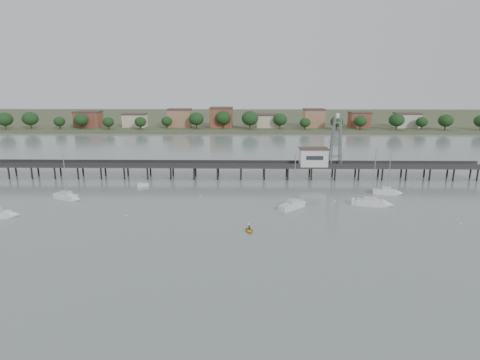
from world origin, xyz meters
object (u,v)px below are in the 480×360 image
Objects in this scene: sailboat_e at (390,192)px; yellow_dinghy at (249,231)px; sailboat_c at (296,204)px; sailboat_d at (376,203)px; sailboat_b at (70,197)px; white_tender at (142,185)px; sailboat_a at (1,215)px; pier at (229,166)px; lattice_tower at (336,142)px.

yellow_dinghy is (-36.67, -26.64, -0.65)m from sailboat_e.
sailboat_c is 19.07m from sailboat_d.
sailboat_b is 3.70× the size of white_tender.
sailboat_a is 54.07m from yellow_dinghy.
white_tender is at bearing -176.64° from sailboat_e.
pier is at bearing 86.44° from yellow_dinghy.
sailboat_c is at bearing -58.81° from pier.
sailboat_e is (90.23, 19.27, 0.01)m from sailboat_a.
sailboat_d reaches higher than white_tender.
lattice_tower is at bearing 0.00° from pier.
sailboat_d is (74.54, -3.52, -0.01)m from sailboat_b.
sailboat_a is 4.66× the size of yellow_dinghy.
lattice_tower is 87.82m from sailboat_a.
sailboat_d is (4.36, -26.51, -10.46)m from lattice_tower.
sailboat_b is 16.06m from sailboat_a.
white_tender is (14.70, 13.31, -0.27)m from sailboat_b.
sailboat_d reaches higher than sailboat_c.
sailboat_a is (-79.33, -36.18, -10.46)m from lattice_tower.
pier reaches higher than white_tender.
sailboat_a reaches higher than sailboat_b.
sailboat_d is 34.62m from yellow_dinghy.
sailboat_b is at bearing -159.52° from white_tender.
sailboat_e is at bearing -21.74° from pier.
lattice_tower is (31.50, 0.00, 7.31)m from pier.
white_tender is (-55.47, -9.67, -10.73)m from lattice_tower.
lattice_tower is at bearing 112.73° from sailboat_d.
lattice_tower is at bearing 18.55° from sailboat_c.
sailboat_e is (42.40, -16.90, -3.14)m from pier.
sailboat_b is at bearing 144.10° from yellow_dinghy.
white_tender is (23.86, 26.50, -0.27)m from sailboat_a.
yellow_dinghy is at bearing -2.20° from sailboat_b.
sailboat_b is 0.94× the size of sailboat_a.
yellow_dinghy is at bearing -120.61° from lattice_tower.
pier is 44.09m from yellow_dinghy.
pier is 11.12× the size of sailboat_c.
sailboat_c reaches higher than white_tender.
white_tender is at bearing 64.80° from sailboat_b.
sailboat_a is (-47.83, -36.18, -3.15)m from pier.
sailboat_b is at bearing -169.32° from sailboat_d.
pier is at bearing 167.84° from sailboat_e.
yellow_dinghy is (-11.10, -15.74, -0.64)m from sailboat_c.
white_tender is at bearing 112.39° from sailboat_c.
sailboat_c is at bearing -147.32° from sailboat_e.
sailboat_d is (35.86, -26.51, -3.16)m from pier.
pier is 44.51× the size of white_tender.
sailboat_d is at bearing 18.43° from yellow_dinghy.
lattice_tower is at bearing -11.78° from white_tender.
lattice_tower is at bearing 40.78° from sailboat_b.
sailboat_a is (-9.16, -13.19, -0.00)m from sailboat_b.
lattice_tower reaches higher than sailboat_c.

